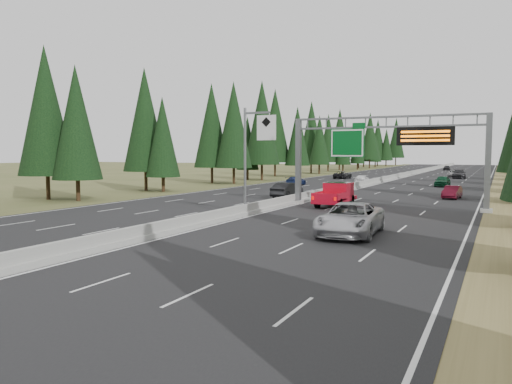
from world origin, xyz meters
TOP-DOWN VIEW (x-y plane):
  - road at (0.00, 80.00)m, footprint 32.00×260.00m
  - shoulder_right at (17.80, 80.00)m, footprint 3.60×260.00m
  - shoulder_left at (-17.80, 80.00)m, footprint 3.60×260.00m
  - median_barrier at (0.00, 80.00)m, footprint 0.70×260.00m
  - sign_gantry at (8.92, 34.88)m, footprint 16.75×0.98m
  - hov_sign_pole at (0.58, 24.97)m, footprint 2.80×0.50m
  - tree_row_left at (-22.18, 63.12)m, footprint 12.14×241.68m
  - silver_minivan at (9.48, 19.76)m, footprint 3.40×6.77m
  - red_pickup at (4.14, 34.70)m, footprint 2.25×6.31m
  - car_ahead_green at (9.86, 66.19)m, footprint 1.97×4.59m
  - car_ahead_dkred at (12.71, 46.77)m, footprint 1.78×4.14m
  - car_ahead_dkgrey at (10.25, 91.24)m, footprint 2.78×5.86m
  - car_ahead_white at (8.77, 97.91)m, footprint 2.33×4.77m
  - car_ahead_far at (3.99, 136.59)m, footprint 1.76×4.11m
  - car_onc_near at (-2.96, 40.34)m, footprint 1.95×4.89m
  - car_onc_blue at (-9.63, 59.68)m, footprint 1.85×4.43m
  - car_onc_white at (-1.50, 66.08)m, footprint 1.92×4.36m
  - car_onc_far at (-8.83, 80.96)m, footprint 2.45×5.03m

SIDE VIEW (x-z plane):
  - shoulder_right at x=17.80m, z-range 0.00..0.06m
  - shoulder_left at x=-17.80m, z-range 0.00..0.06m
  - road at x=0.00m, z-range 0.00..0.08m
  - median_barrier at x=0.00m, z-range -0.01..0.84m
  - car_onc_blue at x=-9.63m, z-range 0.08..1.36m
  - car_ahead_white at x=8.77m, z-range 0.08..1.38m
  - car_ahead_dkred at x=12.71m, z-range 0.08..1.41m
  - car_onc_far at x=-8.83m, z-range 0.08..1.46m
  - car_ahead_far at x=3.99m, z-range 0.08..1.46m
  - car_onc_white at x=-1.50m, z-range 0.08..1.54m
  - car_ahead_green at x=9.86m, z-range 0.08..1.62m
  - car_onc_near at x=-2.96m, z-range 0.08..1.66m
  - car_ahead_dkgrey at x=10.25m, z-range 0.08..1.73m
  - silver_minivan at x=9.48m, z-range 0.08..1.92m
  - red_pickup at x=4.14m, z-range 0.19..2.25m
  - hov_sign_pole at x=0.58m, z-range 0.72..8.72m
  - sign_gantry at x=8.92m, z-range 1.37..9.17m
  - tree_row_left at x=-22.18m, z-range -0.05..18.92m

